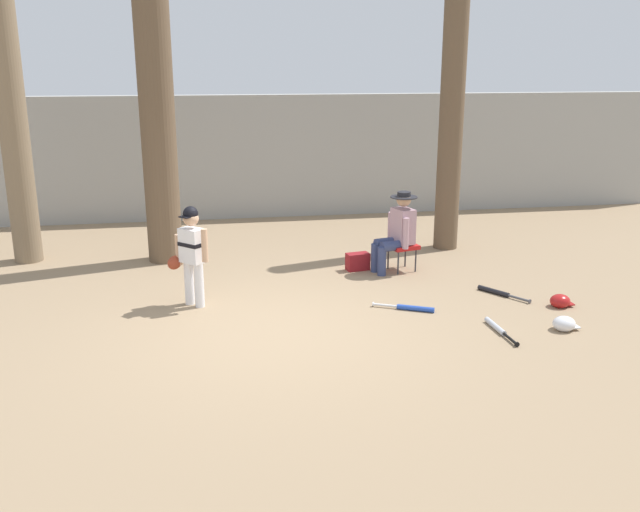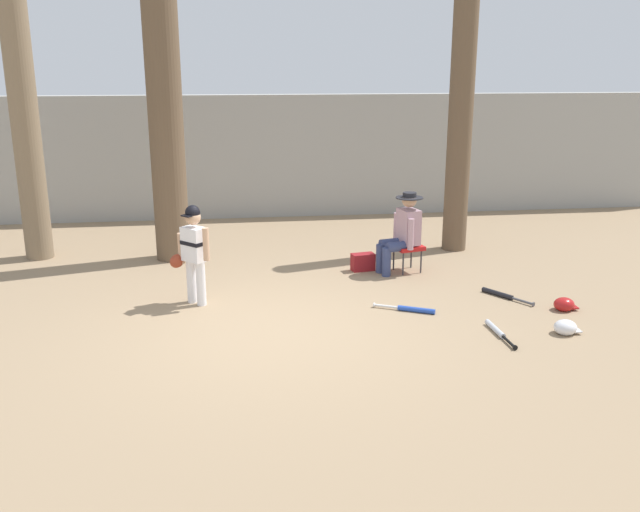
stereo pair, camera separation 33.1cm
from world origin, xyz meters
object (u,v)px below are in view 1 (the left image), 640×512
(tree_behind_spectator, at_px, (451,125))
(bat_aluminum_silver, at_px, (498,328))
(bat_blue_youth, at_px, (411,308))
(batting_helmet_white, at_px, (564,324))
(batting_helmet_red, at_px, (560,301))
(bat_black_composite, at_px, (497,292))
(tree_near_player, at_px, (158,130))
(handbag_beside_stool, at_px, (358,262))
(folding_stool, at_px, (402,247))
(young_ballplayer, at_px, (191,250))
(seated_spectator, at_px, (397,230))
(tree_far_left, at_px, (9,84))

(tree_behind_spectator, height_order, bat_aluminum_silver, tree_behind_spectator)
(bat_blue_youth, xyz_separation_m, batting_helmet_white, (1.58, -0.95, 0.04))
(bat_blue_youth, xyz_separation_m, batting_helmet_red, (1.93, -0.20, 0.04))
(bat_aluminum_silver, bearing_deg, bat_black_composite, 66.25)
(tree_near_player, relative_size, handbag_beside_stool, 14.72)
(folding_stool, distance_m, batting_helmet_red, 2.47)
(handbag_beside_stool, xyz_separation_m, batting_helmet_red, (2.20, -2.04, -0.05))
(tree_near_player, distance_m, folding_stool, 4.08)
(young_ballplayer, xyz_separation_m, batting_helmet_red, (4.64, -0.87, -0.67))
(bat_black_composite, height_order, bat_blue_youth, same)
(tree_behind_spectator, bearing_deg, young_ballplayer, -152.31)
(tree_near_player, height_order, batting_helmet_white, tree_near_player)
(handbag_beside_stool, bearing_deg, seated_spectator, -16.01)
(tree_far_left, height_order, bat_blue_youth, tree_far_left)
(bat_black_composite, distance_m, batting_helmet_white, 1.36)
(tree_behind_spectator, bearing_deg, batting_helmet_red, -81.70)
(folding_stool, relative_size, handbag_beside_stool, 1.43)
(seated_spectator, height_order, batting_helmet_white, seated_spectator)
(tree_near_player, height_order, folding_stool, tree_near_player)
(tree_near_player, relative_size, young_ballplayer, 3.83)
(folding_stool, distance_m, batting_helmet_white, 2.92)
(tree_behind_spectator, bearing_deg, bat_blue_youth, -117.36)
(tree_behind_spectator, xyz_separation_m, batting_helmet_white, (0.09, -3.81, -1.98))
(young_ballplayer, bearing_deg, seated_spectator, 18.73)
(tree_behind_spectator, bearing_deg, folding_stool, -133.53)
(folding_stool, bearing_deg, seated_spectator, -165.89)
(tree_near_player, xyz_separation_m, batting_helmet_red, (5.08, -3.10, -1.96))
(handbag_beside_stool, relative_size, batting_helmet_white, 1.08)
(bat_black_composite, xyz_separation_m, batting_helmet_white, (0.24, -1.34, 0.04))
(bat_blue_youth, bearing_deg, folding_stool, 77.43)
(bat_black_composite, bearing_deg, batting_helmet_white, -79.90)
(tree_near_player, xyz_separation_m, handbag_beside_stool, (2.88, -1.06, -1.91))
(handbag_beside_stool, distance_m, batting_helmet_red, 3.00)
(tree_near_player, relative_size, batting_helmet_red, 16.22)
(young_ballplayer, relative_size, bat_aluminum_silver, 1.63)
(tree_near_player, distance_m, handbag_beside_stool, 3.61)
(young_ballplayer, bearing_deg, bat_aluminum_silver, -23.28)
(tree_near_player, distance_m, batting_helmet_white, 6.40)
(seated_spectator, bearing_deg, tree_behind_spectator, 44.68)
(tree_near_player, bearing_deg, folding_stool, -18.70)
(tree_behind_spectator, distance_m, seated_spectator, 2.20)
(bat_black_composite, height_order, batting_helmet_white, batting_helmet_white)
(tree_behind_spectator, relative_size, batting_helmet_red, 15.17)
(bat_blue_youth, distance_m, bat_aluminum_silver, 1.16)
(young_ballplayer, height_order, bat_aluminum_silver, young_ballplayer)
(handbag_beside_stool, distance_m, tree_far_left, 5.81)
(batting_helmet_red, bearing_deg, folding_stool, 129.13)
(seated_spectator, xyz_separation_m, bat_black_composite, (1.05, -1.29, -0.61))
(young_ballplayer, distance_m, tree_far_left, 4.13)
(tree_behind_spectator, bearing_deg, tree_near_player, 179.60)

